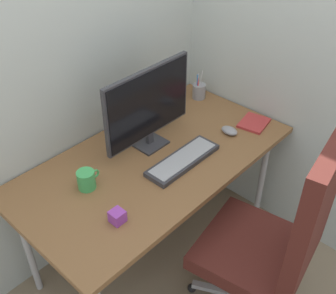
% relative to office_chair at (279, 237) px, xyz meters
% --- Properties ---
extents(ground_plane, '(8.00, 8.00, 0.00)m').
position_rel_office_chair_xyz_m(ground_plane, '(-0.07, 0.72, -0.62)').
color(ground_plane, gray).
extents(wall_back, '(2.76, 0.04, 2.80)m').
position_rel_office_chair_xyz_m(wall_back, '(-0.07, 1.14, 0.78)').
color(wall_back, '#B7C1BC').
rests_on(wall_back, ground_plane).
extents(wall_side_right, '(0.04, 2.05, 2.80)m').
position_rel_office_chair_xyz_m(wall_side_right, '(0.70, 0.53, 0.78)').
color(wall_side_right, '#B7C1BC').
rests_on(wall_side_right, ground_plane).
extents(desk, '(1.49, 0.78, 0.73)m').
position_rel_office_chair_xyz_m(desk, '(-0.07, 0.72, 0.06)').
color(desk, brown).
rests_on(desk, ground_plane).
extents(office_chair, '(0.58, 0.57, 1.18)m').
position_rel_office_chair_xyz_m(office_chair, '(0.00, 0.00, 0.00)').
color(office_chair, black).
rests_on(office_chair, ground_plane).
extents(monitor, '(0.57, 0.13, 0.45)m').
position_rel_office_chair_xyz_m(monitor, '(0.00, 0.82, 0.36)').
color(monitor, '#333338').
rests_on(monitor, desk).
extents(keyboard, '(0.43, 0.14, 0.03)m').
position_rel_office_chair_xyz_m(keyboard, '(0.01, 0.58, 0.12)').
color(keyboard, '#333338').
rests_on(keyboard, desk).
extents(mouse, '(0.07, 0.10, 0.04)m').
position_rel_office_chair_xyz_m(mouse, '(0.38, 0.56, 0.13)').
color(mouse, gray).
rests_on(mouse, desk).
extents(pen_holder, '(0.08, 0.08, 0.18)m').
position_rel_office_chair_xyz_m(pen_holder, '(0.57, 0.94, 0.16)').
color(pen_holder, gray).
rests_on(pen_holder, desk).
extents(notebook, '(0.20, 0.17, 0.01)m').
position_rel_office_chair_xyz_m(notebook, '(0.55, 0.51, 0.12)').
color(notebook, '#B23333').
rests_on(notebook, desk).
extents(coffee_mug, '(0.12, 0.09, 0.09)m').
position_rel_office_chair_xyz_m(coffee_mug, '(-0.44, 0.79, 0.16)').
color(coffee_mug, '#3FAD59').
rests_on(coffee_mug, desk).
extents(desk_clamp_accessory, '(0.06, 0.06, 0.06)m').
position_rel_office_chair_xyz_m(desk_clamp_accessory, '(-0.49, 0.52, 0.14)').
color(desk_clamp_accessory, purple).
rests_on(desk_clamp_accessory, desk).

